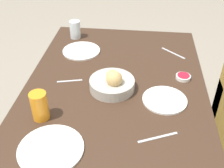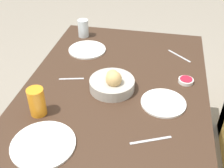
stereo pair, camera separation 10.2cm
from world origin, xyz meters
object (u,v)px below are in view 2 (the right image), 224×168
Objects in this scene: bread_basket at (112,83)px; plate_near_left at (87,50)px; plate_near_right at (43,144)px; spoon_coffee at (71,79)px; knife_silver at (151,140)px; plate_far_center at (163,103)px; jam_bowl_berry at (186,81)px; juice_glass at (37,102)px; water_tumbler at (83,28)px; fork_silver at (179,56)px.

plate_near_left is at bearing -147.45° from bread_basket.
bread_basket is 0.47m from plate_near_right.
spoon_coffee is (-0.04, -0.23, -0.04)m from bread_basket.
plate_far_center is at bearing 171.39° from knife_silver.
plate_near_left is 0.64m from jam_bowl_berry.
water_tumbler is at bearing -178.68° from juice_glass.
juice_glass reaches higher than plate_far_center.
plate_near_right is 0.21m from juice_glass.
plate_far_center is at bearing 77.57° from spoon_coffee.
knife_silver is at bearing 52.05° from spoon_coffee.
water_tumbler is at bearing -137.16° from plate_far_center.
bread_basket is at bearing 29.30° from water_tumbler.
plate_near_left is 0.82m from knife_silver.
plate_near_right is at bearing -51.99° from plate_far_center.
bread_basket is at bearing -144.21° from knife_silver.
plate_near_right is 0.47m from spoon_coffee.
plate_far_center is at bearing 128.01° from plate_near_right.
plate_far_center is 2.72× the size of jam_bowl_berry.
fork_silver is 0.83× the size of knife_silver.
plate_near_right is at bearing 4.31° from spoon_coffee.
jam_bowl_berry is 0.47m from knife_silver.
juice_glass is 0.30m from spoon_coffee.
water_tumbler is 1.02m from knife_silver.
juice_glass is 1.70× the size of jam_bowl_berry.
plate_near_left is 1.98× the size of water_tumbler.
jam_bowl_berry is at bearing 134.69° from plate_near_right.
bread_basket reaches higher than plate_far_center.
plate_near_right is 0.43m from knife_silver.
knife_silver is (-0.11, 0.42, -0.00)m from plate_near_right.
plate_near_left is 0.65m from plate_far_center.
plate_far_center is 0.23m from jam_bowl_berry.
jam_bowl_berry is (-0.20, 0.11, 0.01)m from plate_far_center.
plate_near_right reaches higher than fork_silver.
bread_basket is 0.38m from knife_silver.
spoon_coffee is at bearing 8.73° from water_tumbler.
fork_silver is (-0.41, 0.33, -0.04)m from bread_basket.
juice_glass is at bearing -97.34° from knife_silver.
bread_basket reaches higher than spoon_coffee.
bread_basket is 0.24m from spoon_coffee.
knife_silver is 1.27× the size of spoon_coffee.
plate_near_left is 1.38× the size of knife_silver.
plate_near_right reaches higher than knife_silver.
knife_silver is at bearing -8.61° from plate_far_center.
jam_bowl_berry reaches higher than fork_silver.
plate_near_left is 1.67× the size of fork_silver.
plate_near_right is 0.98m from fork_silver.
plate_near_left reaches higher than knife_silver.
jam_bowl_berry is at bearing 120.01° from juice_glass.
knife_silver is (0.31, 0.22, -0.04)m from bread_basket.
bread_basket is at bearing -69.69° from jam_bowl_berry.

